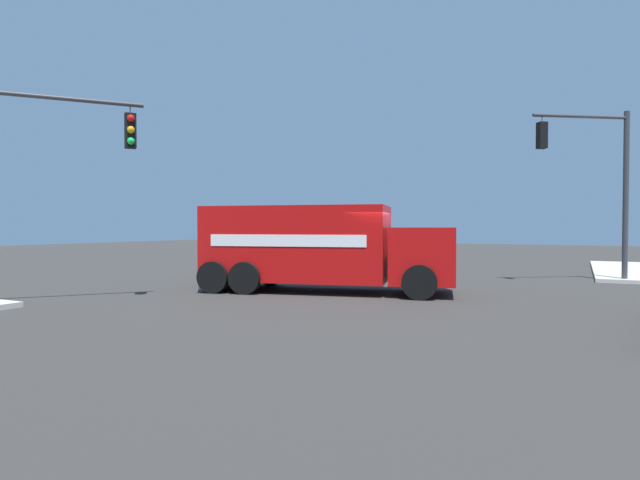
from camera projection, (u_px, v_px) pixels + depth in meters
The scene contains 4 objects.
ground_plane at pixel (361, 293), 16.22m from camera, with size 100.00×100.00×0.00m, color #33302D.
delivery_truck at pixel (319, 247), 16.51m from camera, with size 8.21×4.36×2.72m.
traffic_light_primary at pixel (598, 169), 18.97m from camera, with size 3.19×2.26×6.21m.
traffic_light_secondary at pixel (25, 159), 13.21m from camera, with size 2.89×3.51×5.55m.
Camera 1 is at (-6.13, 15.02, 2.07)m, focal length 28.98 mm.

